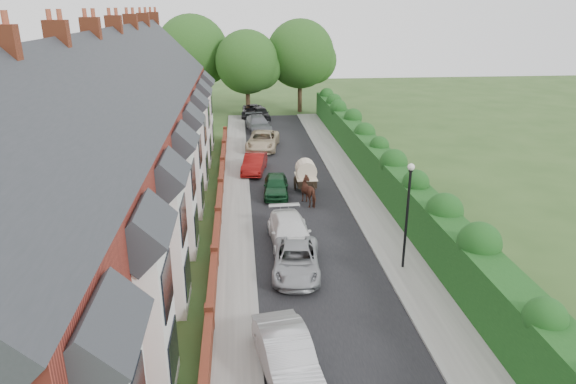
# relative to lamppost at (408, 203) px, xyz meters

# --- Properties ---
(ground) EXTENTS (140.00, 140.00, 0.00)m
(ground) POSITION_rel_lamppost_xyz_m (-3.40, -4.00, -3.30)
(ground) COLOR #2D4C1E
(ground) RESTS_ON ground
(road) EXTENTS (6.00, 58.00, 0.02)m
(road) POSITION_rel_lamppost_xyz_m (-3.90, 7.00, -3.29)
(road) COLOR black
(road) RESTS_ON ground
(pavement_hedge_side) EXTENTS (2.20, 58.00, 0.12)m
(pavement_hedge_side) POSITION_rel_lamppost_xyz_m (0.20, 7.00, -3.24)
(pavement_hedge_side) COLOR gray
(pavement_hedge_side) RESTS_ON ground
(pavement_house_side) EXTENTS (1.70, 58.00, 0.12)m
(pavement_house_side) POSITION_rel_lamppost_xyz_m (-7.75, 7.00, -3.24)
(pavement_house_side) COLOR gray
(pavement_house_side) RESTS_ON ground
(kerb_hedge_side) EXTENTS (0.18, 58.00, 0.13)m
(kerb_hedge_side) POSITION_rel_lamppost_xyz_m (-0.85, 7.00, -3.23)
(kerb_hedge_side) COLOR gray
(kerb_hedge_side) RESTS_ON ground
(kerb_house_side) EXTENTS (0.18, 58.00, 0.13)m
(kerb_house_side) POSITION_rel_lamppost_xyz_m (-6.95, 7.00, -3.23)
(kerb_house_side) COLOR gray
(kerb_house_side) RESTS_ON ground
(hedge) EXTENTS (2.10, 58.00, 2.85)m
(hedge) POSITION_rel_lamppost_xyz_m (2.00, 7.00, -1.70)
(hedge) COLOR #133B14
(hedge) RESTS_ON ground
(terrace_row) EXTENTS (9.05, 40.50, 11.50)m
(terrace_row) POSITION_rel_lamppost_xyz_m (-14.27, 5.98, 1.18)
(terrace_row) COLOR #9B3327
(terrace_row) RESTS_ON ground
(garden_wall_row) EXTENTS (0.35, 40.35, 1.10)m
(garden_wall_row) POSITION_rel_lamppost_xyz_m (-8.75, 6.00, -2.84)
(garden_wall_row) COLOR brown
(garden_wall_row) RESTS_ON ground
(lamppost) EXTENTS (0.32, 0.32, 5.16)m
(lamppost) POSITION_rel_lamppost_xyz_m (0.00, 0.00, 0.00)
(lamppost) COLOR black
(lamppost) RESTS_ON ground
(tree_far_left) EXTENTS (7.14, 6.80, 9.29)m
(tree_far_left) POSITION_rel_lamppost_xyz_m (-6.05, 36.08, 2.41)
(tree_far_left) COLOR #332316
(tree_far_left) RESTS_ON ground
(tree_far_right) EXTENTS (7.98, 7.60, 10.31)m
(tree_far_right) POSITION_rel_lamppost_xyz_m (-0.01, 38.08, 3.02)
(tree_far_right) COLOR #332316
(tree_far_right) RESTS_ON ground
(tree_far_back) EXTENTS (8.40, 8.00, 10.82)m
(tree_far_back) POSITION_rel_lamppost_xyz_m (-11.99, 39.08, 3.32)
(tree_far_back) COLOR #332316
(tree_far_back) RESTS_ON ground
(car_silver_a) EXTENTS (2.27, 4.73, 1.50)m
(car_silver_a) POSITION_rel_lamppost_xyz_m (-6.07, -6.80, -2.55)
(car_silver_a) COLOR #AAA9AE
(car_silver_a) RESTS_ON ground
(car_silver_b) EXTENTS (2.60, 4.79, 1.27)m
(car_silver_b) POSITION_rel_lamppost_xyz_m (-5.00, 0.14, -2.66)
(car_silver_b) COLOR #989A9F
(car_silver_b) RESTS_ON ground
(car_white) EXTENTS (2.21, 5.02, 1.44)m
(car_white) POSITION_rel_lamppost_xyz_m (-5.00, 3.00, -2.58)
(car_white) COLOR white
(car_white) RESTS_ON ground
(car_green) EXTENTS (1.85, 3.99, 1.32)m
(car_green) POSITION_rel_lamppost_xyz_m (-5.18, 10.47, -2.64)
(car_green) COLOR #113A1E
(car_green) RESTS_ON ground
(car_red) EXTENTS (2.15, 4.34, 1.37)m
(car_red) POSITION_rel_lamppost_xyz_m (-6.40, 15.51, -2.61)
(car_red) COLOR maroon
(car_red) RESTS_ON ground
(car_beige) EXTENTS (3.35, 5.70, 1.49)m
(car_beige) POSITION_rel_lamppost_xyz_m (-5.47, 21.97, -2.55)
(car_beige) COLOR #C3AE8D
(car_beige) RESTS_ON ground
(car_grey) EXTENTS (2.77, 5.27, 1.46)m
(car_grey) POSITION_rel_lamppost_xyz_m (-5.59, 28.69, -2.57)
(car_grey) COLOR slate
(car_grey) RESTS_ON ground
(car_black) EXTENTS (2.07, 4.10, 1.34)m
(car_black) POSITION_rel_lamppost_xyz_m (-5.05, 34.16, -2.63)
(car_black) COLOR black
(car_black) RESTS_ON ground
(horse) EXTENTS (1.55, 2.17, 1.67)m
(horse) POSITION_rel_lamppost_xyz_m (-3.19, 8.71, -2.46)
(horse) COLOR #542B1E
(horse) RESTS_ON ground
(horse_cart) EXTENTS (1.38, 3.06, 2.21)m
(horse_cart) POSITION_rel_lamppost_xyz_m (-3.19, 10.84, -2.03)
(horse_cart) COLOR black
(horse_cart) RESTS_ON ground
(car_extra_far) EXTENTS (2.43, 4.90, 1.34)m
(car_extra_far) POSITION_rel_lamppost_xyz_m (-5.99, 35.36, -2.63)
(car_extra_far) COLOR black
(car_extra_far) RESTS_ON ground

